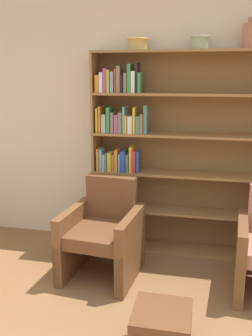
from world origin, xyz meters
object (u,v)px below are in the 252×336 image
(footstool, at_px, (162,319))
(armchair_leather, at_px, (103,233))
(bookshelf, at_px, (173,154))
(bowl_cream, at_px, (200,42))
(bowl_sage, at_px, (138,43))

(footstool, bearing_deg, armchair_leather, 124.27)
(bookshelf, distance_m, footstool, 1.78)
(bowl_cream, height_order, footstool, bowl_cream)
(footstool, bearing_deg, bowl_sage, 106.06)
(bowl_cream, distance_m, footstool, 2.43)
(bowl_cream, bearing_deg, bowl_sage, 180.00)
(bowl_sage, height_order, armchair_leather, bowl_sage)
(bowl_sage, distance_m, footstool, 2.46)
(footstool, bearing_deg, bowl_cream, 85.55)
(bowl_sage, bearing_deg, bowl_cream, 0.00)
(bowl_cream, bearing_deg, footstool, -94.45)
(bookshelf, xyz_separation_m, bowl_sage, (-0.36, -0.02, 1.07))
(bowl_sage, distance_m, armchair_leather, 1.83)
(bowl_sage, relative_size, bowl_cream, 1.12)
(bowl_cream, xyz_separation_m, armchair_leather, (-0.78, -0.63, -1.71))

